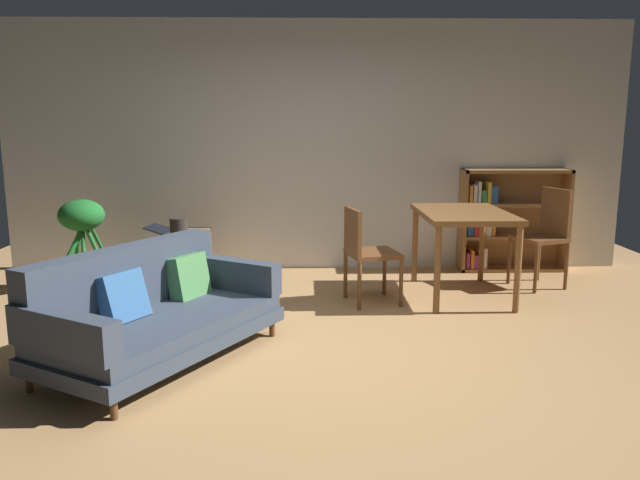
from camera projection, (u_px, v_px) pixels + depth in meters
ground_plane at (322, 353)px, 4.42m from camera, size 8.16×8.16×0.00m
back_wall_panel at (315, 147)px, 6.82m from camera, size 6.80×0.10×2.70m
fabric_couch at (153, 310)px, 4.27m from camera, size 1.61×1.91×0.77m
media_console at (182, 263)px, 6.05m from camera, size 0.42×1.02×0.54m
open_laptop at (172, 232)px, 6.12m from camera, size 0.46×0.38×0.08m
desk_speaker at (179, 229)px, 5.75m from camera, size 0.16×0.16×0.21m
potted_floor_plant at (82, 230)px, 5.99m from camera, size 0.43×0.49×0.89m
dining_table at (463, 221)px, 5.76m from camera, size 0.79×1.20×0.81m
dining_chair_near at (365, 249)px, 5.56m from camera, size 0.52×0.54×0.87m
dining_chair_far at (546, 232)px, 6.14m from camera, size 0.53×0.55×0.98m
bookshelf at (506, 220)px, 6.85m from camera, size 1.17×0.28×1.12m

